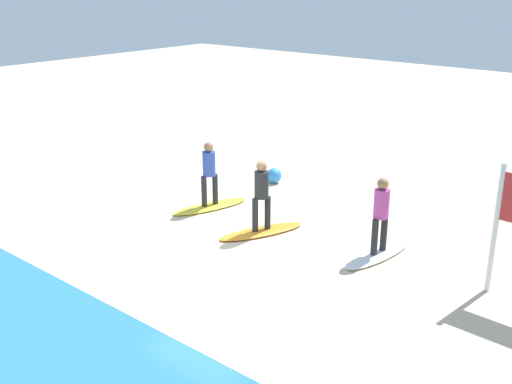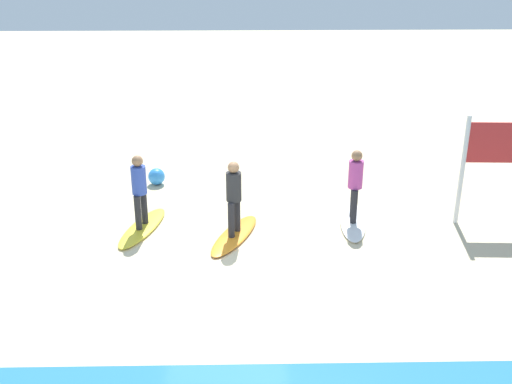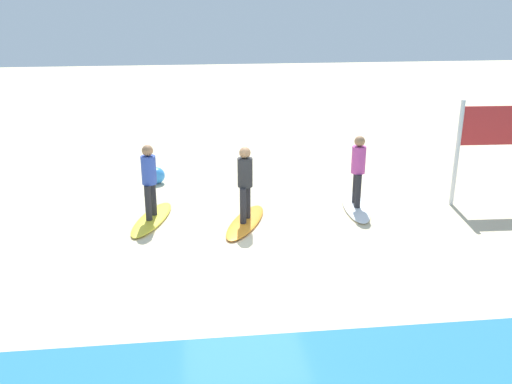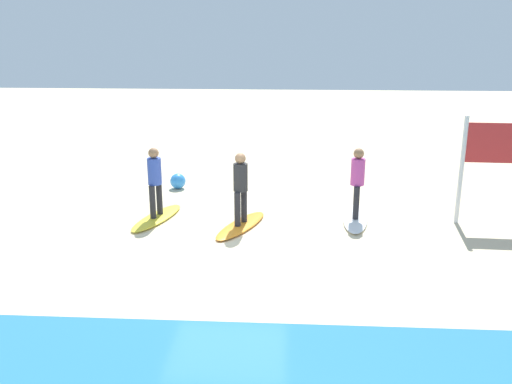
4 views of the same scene
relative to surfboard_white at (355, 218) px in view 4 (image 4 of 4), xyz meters
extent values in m
plane|color=beige|center=(2.84, 1.99, -0.04)|extent=(60.00, 60.00, 0.00)
ellipsoid|color=white|center=(0.00, 0.00, 0.00)|extent=(0.80, 2.15, 0.09)
cylinder|color=#232328|center=(0.02, 0.16, 0.43)|extent=(0.14, 0.14, 0.78)
cylinder|color=#232328|center=(-0.02, -0.16, 0.43)|extent=(0.14, 0.14, 0.78)
cylinder|color=#B74293|center=(0.00, 0.00, 1.14)|extent=(0.32, 0.32, 0.62)
sphere|color=#9E704C|center=(0.00, 0.00, 1.56)|extent=(0.24, 0.24, 0.24)
ellipsoid|color=orange|center=(2.66, 0.65, 0.00)|extent=(1.32, 2.15, 0.09)
cylinder|color=#232328|center=(2.72, 0.80, 0.43)|extent=(0.14, 0.14, 0.78)
cylinder|color=#232328|center=(2.59, 0.50, 0.43)|extent=(0.14, 0.14, 0.78)
cylinder|color=#262628|center=(2.66, 0.65, 1.14)|extent=(0.32, 0.32, 0.62)
sphere|color=#9E704C|center=(2.66, 0.65, 1.56)|extent=(0.24, 0.24, 0.24)
ellipsoid|color=yellow|center=(4.69, 0.23, 0.00)|extent=(1.13, 2.17, 0.09)
cylinder|color=#232328|center=(4.73, 0.39, 0.43)|extent=(0.14, 0.14, 0.78)
cylinder|color=#232328|center=(4.64, 0.08, 0.43)|extent=(0.14, 0.14, 0.78)
cylinder|color=#334CAD|center=(4.69, 0.23, 1.14)|extent=(0.32, 0.32, 0.62)
sphere|color=#9E704C|center=(4.69, 0.23, 1.56)|extent=(0.24, 0.24, 0.24)
cylinder|color=silver|center=(-2.33, 0.02, 1.21)|extent=(0.10, 0.10, 2.50)
sphere|color=#338CE5|center=(4.70, -2.40, 0.17)|extent=(0.43, 0.43, 0.43)
camera|label=1|loc=(-5.63, 10.73, 5.56)|focal=43.31mm
camera|label=2|loc=(2.44, 12.76, 6.17)|focal=44.28mm
camera|label=3|loc=(3.76, 12.07, 4.75)|focal=40.01mm
camera|label=4|loc=(1.59, 12.56, 4.36)|focal=39.20mm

